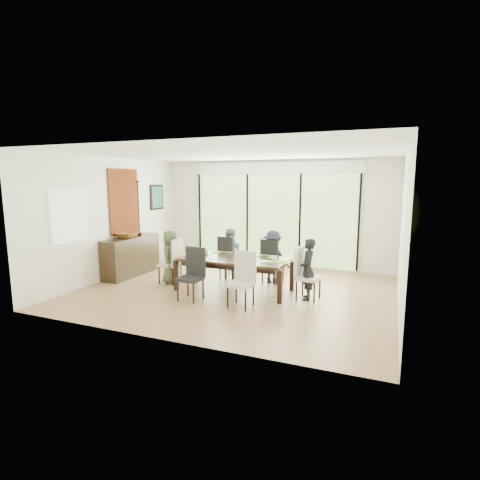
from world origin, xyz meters
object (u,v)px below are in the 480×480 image
at_px(chair_far_left, 230,257).
at_px(person_far_left, 230,253).
at_px(vase, 237,255).
at_px(chair_far_right, 273,261).
at_px(chair_near_left, 190,274).
at_px(chair_right_end, 309,274).
at_px(chair_near_right, 241,280).
at_px(cup_b, 239,258).
at_px(table_top, 234,259).
at_px(person_far_right, 273,257).
at_px(cup_a, 206,252).
at_px(bowl, 127,235).
at_px(chair_left_end, 170,261).
at_px(laptop, 194,255).
at_px(sideboard, 131,256).
at_px(person_left_end, 170,257).
at_px(person_right_end, 308,269).
at_px(cup_c, 274,258).

bearing_deg(chair_far_left, person_far_left, 102.50).
xyz_separation_m(person_far_left, vase, (0.50, -0.78, 0.15)).
xyz_separation_m(chair_far_right, chair_near_left, (-1.05, -1.72, 0.00)).
distance_m(chair_right_end, chair_near_right, 1.33).
bearing_deg(cup_b, table_top, 146.31).
distance_m(person_far_right, cup_a, 1.43).
height_order(chair_near_right, bowl, bowl).
xyz_separation_m(chair_left_end, cup_b, (1.65, -0.10, 0.22)).
relative_size(chair_far_right, laptop, 3.33).
height_order(laptop, sideboard, sideboard).
distance_m(chair_right_end, sideboard, 4.22).
xyz_separation_m(laptop, cup_a, (0.15, 0.25, 0.03)).
bearing_deg(chair_far_left, vase, 134.51).
bearing_deg(table_top, laptop, -173.29).
relative_size(chair_near_right, person_far_left, 0.85).
relative_size(chair_near_right, cup_a, 8.87).
height_order(person_left_end, person_far_left, same).
relative_size(chair_near_left, cup_a, 8.87).
bearing_deg(sideboard, person_right_end, -3.37).
height_order(person_left_end, cup_b, person_left_end).
distance_m(chair_far_left, person_far_left, 0.09).
bearing_deg(vase, table_top, -135.00).
distance_m(person_right_end, cup_c, 0.70).
bearing_deg(vase, cup_a, 172.41).
xyz_separation_m(chair_right_end, bowl, (-4.21, 0.15, 0.47)).
xyz_separation_m(chair_far_left, cup_c, (1.25, -0.75, 0.22)).
bearing_deg(chair_near_right, chair_far_left, 121.83).
height_order(chair_right_end, cup_b, chair_right_end).
bearing_deg(sideboard, person_left_end, -11.35).
bearing_deg(chair_left_end, cup_b, 85.76).
bearing_deg(vase, bowl, 177.99).
height_order(laptop, cup_a, cup_a).
bearing_deg(cup_b, cup_c, 17.10).
bearing_deg(vase, chair_near_left, -120.87).
bearing_deg(chair_far_left, bowl, 29.77).
xyz_separation_m(chair_far_left, person_far_right, (1.00, -0.02, 0.08)).
height_order(laptop, cup_c, cup_c).
height_order(chair_far_right, chair_near_left, same).
bearing_deg(person_far_left, cup_c, 162.83).
distance_m(chair_near_left, cup_a, 1.06).
height_order(chair_left_end, cup_a, chair_left_end).
bearing_deg(chair_near_right, cup_c, 75.74).
bearing_deg(person_far_right, laptop, 40.34).
height_order(chair_far_right, person_left_end, person_left_end).
xyz_separation_m(chair_left_end, chair_far_left, (1.05, 0.85, 0.00)).
relative_size(table_top, chair_near_left, 2.18).
xyz_separation_m(chair_near_left, vase, (0.55, 0.92, 0.23)).
bearing_deg(chair_far_right, cup_a, 37.45).
height_order(cup_b, sideboard, sideboard).
bearing_deg(person_far_left, cup_a, 82.92).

